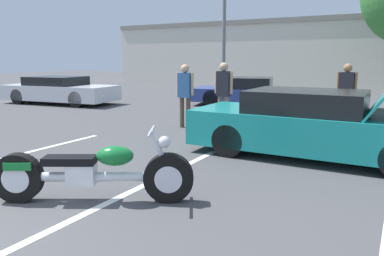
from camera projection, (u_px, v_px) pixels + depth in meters
name	position (u px, v px, depth m)	size (l,w,h in m)	color
parking_stripe_middle	(127.00, 193.00, 5.21)	(0.12, 5.48, 0.01)	white
far_building	(332.00, 51.00, 24.41)	(32.00, 4.20, 4.40)	beige
light_pole	(226.00, 4.00, 18.41)	(1.21, 0.28, 8.26)	slate
motorcycle	(92.00, 173.00, 4.86)	(2.35, 1.43, 0.96)	black
show_car_hood_open	(316.00, 125.00, 7.04)	(4.66, 1.82, 2.19)	teal
parked_car_left_row	(60.00, 90.00, 15.47)	(4.92, 2.48, 1.12)	silver
parked_car_mid_row	(249.00, 92.00, 14.92)	(4.77, 2.90, 1.12)	navy
spectator_near_motorcycle	(224.00, 89.00, 10.08)	(0.52, 0.23, 1.75)	gray
spectator_midground	(346.00, 90.00, 10.00)	(0.52, 0.23, 1.72)	gray
spectator_far_lot	(185.00, 90.00, 9.99)	(0.52, 0.22, 1.70)	brown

